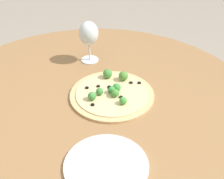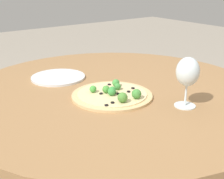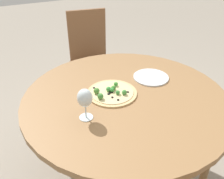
# 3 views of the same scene
# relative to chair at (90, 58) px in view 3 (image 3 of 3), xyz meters

# --- Properties ---
(ground_plane) EXTENTS (12.00, 12.00, 0.00)m
(ground_plane) POSITION_rel_chair_xyz_m (-1.04, 0.16, -0.53)
(ground_plane) COLOR gray
(dining_table) EXTENTS (1.30, 1.30, 0.75)m
(dining_table) POSITION_rel_chair_xyz_m (-1.04, 0.16, 0.16)
(dining_table) COLOR olive
(dining_table) RESTS_ON ground_plane
(chair) EXTENTS (0.46, 0.46, 0.99)m
(chair) POSITION_rel_chair_xyz_m (0.00, 0.00, 0.00)
(chair) COLOR brown
(chair) RESTS_ON ground_plane
(pizza) EXTENTS (0.32, 0.32, 0.05)m
(pizza) POSITION_rel_chair_xyz_m (-0.98, 0.23, 0.23)
(pizza) COLOR tan
(pizza) RESTS_ON dining_table
(wine_glass) EXTENTS (0.08, 0.08, 0.18)m
(wine_glass) POSITION_rel_chair_xyz_m (-1.14, 0.46, 0.34)
(wine_glass) COLOR silver
(wine_glass) RESTS_ON dining_table
(plate_near) EXTENTS (0.25, 0.25, 0.01)m
(plate_near) POSITION_rel_chair_xyz_m (-0.92, -0.11, 0.22)
(plate_near) COLOR silver
(plate_near) RESTS_ON dining_table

